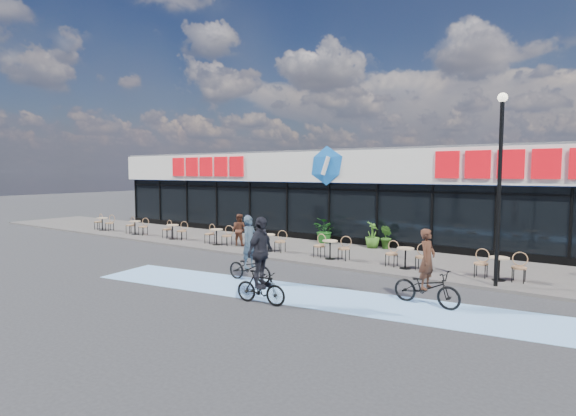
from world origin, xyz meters
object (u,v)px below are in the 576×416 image
Objects in this scene: lamp_post at (500,174)px; cyclist_b at (427,281)px; bistro_set_0 at (104,222)px; potted_plant_right at (386,237)px; potted_plant_mid at (372,235)px; cyclist_a at (250,260)px; patron_left at (248,230)px; potted_plant_left at (325,230)px; patron_right at (239,230)px.

lamp_post is 4.13m from cyclist_b.
potted_plant_right reaches higher than bistro_set_0.
potted_plant_mid is 0.56× the size of cyclist_a.
potted_plant_left is at bearing -121.38° from patron_left.
potted_plant_right is (0.61, 0.13, -0.06)m from potted_plant_mid.
cyclist_b is at bearing -113.05° from lamp_post.
patron_right is at bearing 28.23° from patron_left.
potted_plant_right is 0.50× the size of cyclist_a.
cyclist_b is (7.09, -6.99, -0.05)m from potted_plant_left.
potted_plant_mid reaches higher than potted_plant_right.
potted_plant_mid is 0.63m from potted_plant_right.
patron_right is at bearing -152.92° from potted_plant_right.
potted_plant_left is 2.45m from potted_plant_mid.
potted_plant_left reaches higher than potted_plant_mid.
lamp_post is 9.67m from potted_plant_left.
potted_plant_right is 8.16m from cyclist_b.
lamp_post reaches higher than bistro_set_0.
lamp_post is at bearing -177.30° from patron_left.
potted_plant_mid is 6.09m from patron_right.
cyclist_b is at bearing 147.89° from patron_right.
potted_plant_left is at bearing 153.23° from lamp_post.
potted_plant_left is 3.72m from patron_left.
lamp_post is at bearing 27.23° from cyclist_a.
potted_plant_left is 9.95m from cyclist_b.
potted_plant_right is (3.06, 0.12, -0.08)m from potted_plant_left.
patron_left is at bearing 2.66° from bistro_set_0.
patron_left is at bearing -150.55° from potted_plant_mid.
lamp_post is 8.00m from cyclist_a.
cyclist_b is (9.55, -4.20, -0.16)m from patron_left.
cyclist_a reaches higher than potted_plant_mid.
potted_plant_left is (13.00, 3.28, 0.15)m from bistro_set_0.
cyclist_a is at bearing -173.45° from cyclist_b.
lamp_post is 3.95× the size of patron_left.
patron_right is 0.73× the size of cyclist_b.
cyclist_b is (20.09, -3.71, 0.10)m from bistro_set_0.
potted_plant_left reaches higher than bistro_set_0.
potted_plant_right is (-5.22, 4.30, -2.82)m from lamp_post.
potted_plant_mid is 1.12× the size of potted_plant_right.
patron_left is at bearing -152.27° from potted_plant_right.
cyclist_b is (4.03, -7.10, 0.03)m from potted_plant_right.
patron_left is at bearing 130.15° from cyclist_a.
patron_right is at bearing 133.87° from cyclist_a.
potted_plant_right is 6.70m from patron_right.
bistro_set_0 is 20.43m from cyclist_b.
bistro_set_0 is 15.24m from cyclist_a.
patron_left is 0.68× the size of cyclist_a.
cyclist_b is at bearing -60.46° from potted_plant_right.
patron_left is at bearing -171.85° from patron_right.
potted_plant_left is 3.07m from potted_plant_right.
potted_plant_mid is at bearing -161.39° from patron_right.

